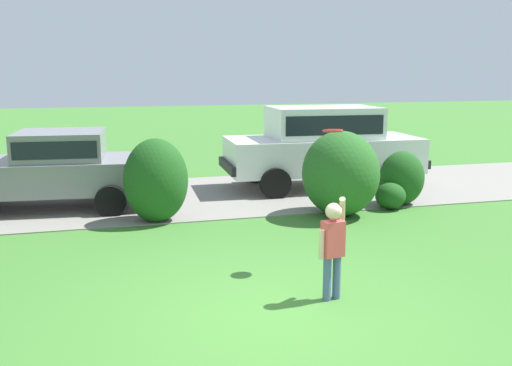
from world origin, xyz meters
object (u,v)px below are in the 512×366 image
object	(u,v)px
parked_suv	(323,143)
child_thrower	(333,243)
parked_sedan	(51,167)
frisbee	(333,131)

from	to	relation	value
parked_suv	child_thrower	size ratio (longest dim) A/B	3.71
parked_suv	child_thrower	bearing A→B (deg)	-110.77
parked_sedan	frisbee	xyz separation A→B (m)	(4.06, -4.84, 1.10)
parked_suv	child_thrower	world-z (taller)	parked_suv
parked_suv	frisbee	size ratio (longest dim) A/B	16.84
parked_sedan	child_thrower	world-z (taller)	parked_sedan
parked_suv	frisbee	bearing A→B (deg)	-110.63
parked_sedan	parked_suv	distance (m)	6.09
parked_sedan	frisbee	world-z (taller)	frisbee
parked_sedan	frisbee	bearing A→B (deg)	-49.99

